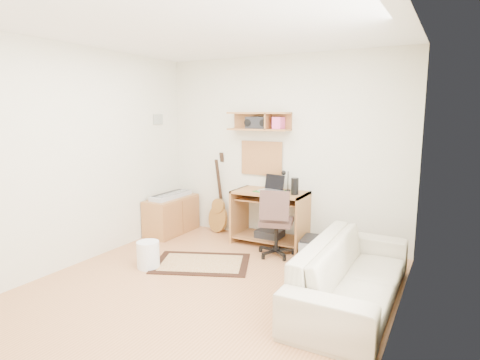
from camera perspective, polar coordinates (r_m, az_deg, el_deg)
The scene contains 22 objects.
floor at distance 4.30m, azimuth -5.12°, elevation -15.61°, with size 3.60×4.00×0.01m, color tan.
ceiling at distance 3.97m, azimuth -5.72°, elevation 20.93°, with size 3.60×4.00×0.01m, color white.
back_wall at distance 5.69m, azimuth 5.95°, elevation 4.27°, with size 3.60×0.01×2.60m, color beige.
left_wall at distance 5.15m, azimuth -22.35°, elevation 3.05°, with size 0.01×4.00×2.60m, color beige.
right_wall at distance 3.29m, azimuth 21.71°, elevation -0.21°, with size 0.01×4.00×2.60m, color beige.
wall_shelf at distance 5.67m, azimuth 2.68°, elevation 8.34°, with size 0.90×0.25×0.26m, color #AB703C.
cork_board at distance 5.80m, azimuth 3.09°, elevation 3.11°, with size 0.64×0.03×0.49m, color tan.
wall_photo at distance 6.17m, azimuth -11.58°, elevation 8.44°, with size 0.02×0.20×0.15m, color #4C8CBF.
desk at distance 5.61m, azimuth 4.28°, elevation -5.38°, with size 1.00×0.55×0.75m, color #AB703C, non-canonical shape.
laptop at distance 5.49m, azimuth 4.37°, elevation -0.50°, with size 0.30×0.30×0.23m, color silver, non-canonical shape.
speaker at distance 5.32m, azimuth 7.79°, elevation -0.90°, with size 0.10×0.10×0.22m, color black.
desk_lamp at distance 5.55m, azimuth 6.84°, elevation -0.12°, with size 0.09×0.09×0.28m, color black, non-canonical shape.
pencil_cup at distance 5.49m, azimuth 7.71°, elevation -1.19°, with size 0.07×0.07×0.11m, color #2D5089.
boombox at distance 5.67m, azimuth 2.51°, elevation 8.14°, with size 0.32×0.15×0.17m, color black.
rug at distance 5.01m, azimuth -5.50°, elevation -11.68°, with size 1.13×0.76×0.02m, color beige.
task_chair at distance 5.16m, azimuth 5.20°, elevation -5.93°, with size 0.46×0.46×0.89m, color #3E2A24, non-canonical shape.
cabinet at distance 6.22m, azimuth -9.70°, elevation -4.95°, with size 0.40×0.90×0.55m, color #AB703C.
music_keyboard at distance 6.16m, azimuth -9.78°, elevation -2.18°, with size 0.23×0.75×0.07m, color #B2B5BA.
guitar at distance 6.10m, azimuth -3.20°, elevation -1.84°, with size 0.33×0.20×1.23m, color olive, non-canonical shape.
waste_basket at distance 4.95m, azimuth -12.92°, elevation -10.31°, with size 0.27×0.27×0.32m, color white.
printer at distance 5.41m, azimuth 11.46°, elevation -9.34°, with size 0.51×0.39×0.19m, color #A5A8AA.
sofa at distance 4.07m, azimuth 15.75°, elevation -11.28°, with size 2.02×0.59×0.79m, color #BEB296.
Camera 1 is at (2.17, -3.23, 1.82)m, focal length 30.01 mm.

